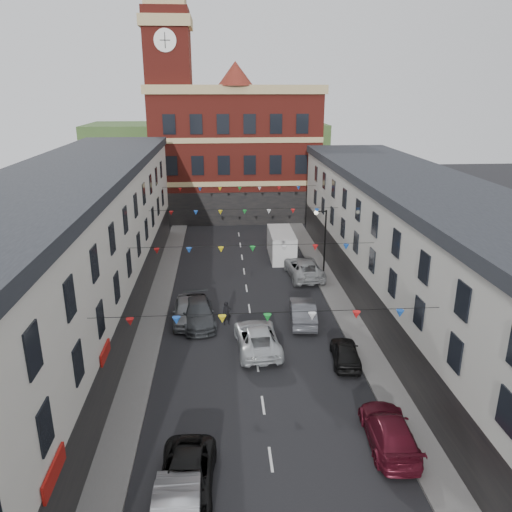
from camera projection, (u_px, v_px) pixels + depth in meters
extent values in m
plane|color=black|center=(257.00, 365.00, 29.62)|extent=(160.00, 160.00, 0.00)
cube|color=#605E5B|center=(144.00, 351.00, 31.02)|extent=(1.80, 64.00, 0.15)
cube|color=#605E5B|center=(362.00, 343.00, 31.96)|extent=(1.80, 64.00, 0.15)
cube|color=beige|center=(48.00, 286.00, 28.17)|extent=(8.00, 56.00, 10.00)
cube|color=black|center=(35.00, 192.00, 26.47)|extent=(8.40, 56.00, 0.70)
cube|color=black|center=(126.00, 337.00, 29.53)|extent=(0.12, 56.00, 3.20)
cube|color=#B5B4AA|center=(452.00, 283.00, 29.94)|extent=(8.00, 56.00, 9.00)
cube|color=black|center=(462.00, 204.00, 28.39)|extent=(8.40, 56.00, 0.70)
cube|color=black|center=(382.00, 329.00, 30.58)|extent=(0.12, 56.00, 3.20)
cube|color=maroon|center=(235.00, 156.00, 63.16)|extent=(20.00, 12.00, 15.00)
cube|color=tan|center=(234.00, 89.00, 60.61)|extent=(20.60, 12.60, 1.00)
cone|color=maroon|center=(235.00, 73.00, 55.34)|extent=(4.00, 4.00, 2.60)
cube|color=maroon|center=(171.00, 121.00, 58.38)|extent=(5.00, 5.00, 24.00)
cube|color=tan|center=(166.00, 23.00, 55.03)|extent=(5.60, 5.60, 1.20)
cube|color=tan|center=(165.00, 2.00, 54.37)|extent=(4.40, 4.40, 3.00)
cylinder|color=white|center=(165.00, 40.00, 53.26)|extent=(2.40, 0.12, 2.40)
cube|color=#355326|center=(208.00, 153.00, 86.37)|extent=(40.00, 14.00, 10.00)
cylinder|color=black|center=(325.00, 245.00, 42.37)|extent=(0.14, 0.14, 6.00)
cylinder|color=black|center=(322.00, 211.00, 41.41)|extent=(0.90, 0.10, 0.10)
sphere|color=beige|center=(316.00, 213.00, 41.42)|extent=(0.36, 0.36, 0.36)
imported|color=black|center=(186.00, 478.00, 20.09)|extent=(2.48, 4.98, 1.36)
imported|color=#383B3E|center=(198.00, 313.00, 34.71)|extent=(2.76, 5.52, 1.54)
imported|color=gray|center=(187.00, 311.00, 34.93)|extent=(2.09, 4.77, 1.60)
imported|color=#5A1221|center=(389.00, 431.00, 22.78)|extent=(2.33, 5.11, 1.45)
imported|color=black|center=(346.00, 353.00, 29.66)|extent=(2.02, 4.08, 1.34)
imported|color=#4B4C52|center=(303.00, 312.00, 34.83)|extent=(2.09, 4.95, 1.59)
imported|color=#9C9FA1|center=(304.00, 268.00, 43.20)|extent=(3.05, 6.03, 1.63)
imported|color=silver|center=(257.00, 338.00, 31.24)|extent=(2.92, 5.70, 1.54)
cube|color=silver|center=(281.00, 244.00, 48.12)|extent=(2.30, 5.90, 2.60)
imported|color=black|center=(227.00, 313.00, 34.42)|extent=(0.70, 0.56, 1.69)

